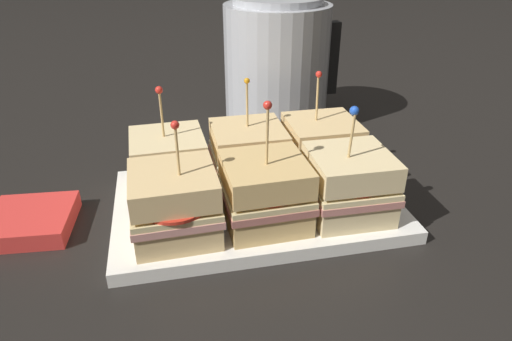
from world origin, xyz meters
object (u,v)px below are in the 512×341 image
Objects in this scene: sandwich_front_left at (175,204)px; sandwich_front_right at (349,184)px; serving_platter at (256,204)px; sandwich_front_center at (267,192)px; napkin_stack at (31,221)px; kettle_steel at (277,65)px; sandwich_back_center at (250,155)px; sandwich_back_right at (321,148)px; sandwich_back_left at (169,162)px.

sandwich_front_right reaches higher than sandwich_front_left.
sandwich_front_center is (0.00, -0.06, 0.05)m from serving_platter.
kettle_steel is at bearing 35.76° from napkin_stack.
sandwich_front_left is 0.97× the size of sandwich_back_center.
sandwich_front_right is (0.11, -0.06, 0.05)m from serving_platter.
sandwich_front_right is 0.98× the size of sandwich_back_center.
kettle_steel is at bearing 67.83° from sandwich_back_center.
kettle_steel is 2.33× the size of napkin_stack.
sandwich_front_left is 0.22m from sandwich_front_right.
sandwich_front_right is (0.22, 0.00, -0.00)m from sandwich_front_left.
sandwich_front_center is 0.38m from kettle_steel.
sandwich_back_center is 0.11m from sandwich_back_right.
napkin_stack reaches higher than serving_platter.
serving_platter is 1.47× the size of kettle_steel.
sandwich_front_left is 0.43m from kettle_steel.
sandwich_back_left is 0.98× the size of sandwich_back_center.
sandwich_front_right is 0.42m from napkin_stack.
sandwich_back_right is (0.11, 0.05, 0.05)m from serving_platter.
sandwich_front_left is 0.11m from sandwich_back_left.
sandwich_back_center reaches higher than serving_platter.
sandwich_front_center is 1.08× the size of sandwich_back_left.
napkin_stack is at bearing -167.83° from sandwich_back_left.
sandwich_front_right is 0.37m from kettle_steel.
serving_platter is 2.55× the size of sandwich_front_left.
sandwich_back_left is at bearing 153.11° from sandwich_front_right.
kettle_steel is at bearing 71.01° from serving_platter.
kettle_steel reaches higher than sandwich_back_center.
sandwich_front_right is 1.00× the size of sandwich_back_left.
sandwich_back_left reaches higher than serving_platter.
sandwich_back_center reaches higher than sandwich_back_left.
sandwich_back_center is (0.00, 0.05, 0.05)m from serving_platter.
sandwich_back_center is (-0.11, 0.11, -0.00)m from sandwich_front_right.
sandwich_back_right reaches higher than sandwich_front_right.
sandwich_back_right reaches higher than napkin_stack.
serving_platter is 2.44× the size of sandwich_back_right.
sandwich_front_left is (-0.11, -0.06, 0.05)m from serving_platter.
sandwich_front_left is at bearing -178.44° from sandwich_front_center.
sandwich_back_left is at bearing 178.05° from sandwich_back_center.
sandwich_front_left is at bearing -153.29° from sandwich_back_right.
sandwich_front_center is at bearing 179.15° from sandwich_front_right.
sandwich_back_left is (-0.11, 0.06, 0.05)m from serving_platter.
kettle_steel is at bearing 74.11° from sandwich_front_center.
napkin_stack is at bearing -173.20° from sandwich_back_center.
sandwich_back_right is 0.41m from napkin_stack.
kettle_steel is (-0.00, 0.36, 0.06)m from sandwich_front_right.
sandwich_front_left is 0.21m from napkin_stack.
serving_platter is at bearing 152.51° from sandwich_front_right.
napkin_stack is (-0.19, 0.08, -0.05)m from sandwich_front_left.
sandwich_back_center is (0.12, -0.00, 0.00)m from sandwich_back_left.
sandwich_back_center is 0.59× the size of kettle_steel.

